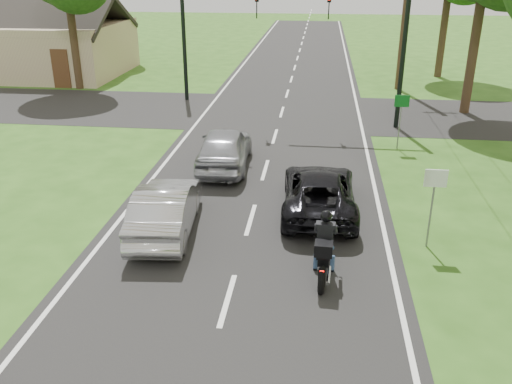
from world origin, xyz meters
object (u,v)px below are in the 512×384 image
traffic_signal (360,30)px  sign_white (434,190)px  dark_suv (319,191)px  silver_sedan (166,208)px  sign_green (401,109)px  silver_suv (225,147)px  motorcycle_rider (324,252)px

traffic_signal → sign_white: traffic_signal is taller
dark_suv → silver_sedan: 4.45m
traffic_signal → sign_green: size_ratio=3.00×
silver_suv → sign_green: size_ratio=2.00×
silver_suv → sign_white: bearing=137.4°
dark_suv → silver_suv: silver_suv is taller
silver_sedan → traffic_signal: (5.51, 10.97, 3.45)m
silver_sedan → sign_green: sign_green is taller
motorcycle_rider → sign_green: bearing=77.2°
motorcycle_rider → silver_sedan: size_ratio=0.48×
silver_suv → traffic_signal: 8.29m
silver_suv → traffic_signal: traffic_signal is taller
silver_sedan → silver_suv: bearing=-103.3°
dark_suv → sign_white: 3.49m
dark_suv → sign_green: size_ratio=2.10×
dark_suv → traffic_signal: 9.92m
silver_sedan → silver_suv: 5.17m
silver_sedan → sign_white: (6.87, -0.05, 0.91)m
traffic_signal → sign_white: size_ratio=3.00×
silver_suv → sign_white: size_ratio=2.00×
silver_sedan → traffic_signal: bearing=-122.0°
motorcycle_rider → sign_green: 10.26m
motorcycle_rider → traffic_signal: bearing=87.6°
dark_suv → traffic_signal: bearing=-100.5°
dark_suv → silver_suv: size_ratio=1.05×
motorcycle_rider → silver_suv: bearing=120.1°
motorcycle_rider → dark_suv: (-0.15, 3.65, -0.04)m
dark_suv → sign_green: (3.00, 6.16, 0.97)m
dark_suv → sign_green: sign_green is taller
sign_white → sign_green: (0.20, 8.00, 0.00)m
dark_suv → sign_white: (2.80, -1.84, 0.97)m
motorcycle_rider → sign_green: size_ratio=0.93×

